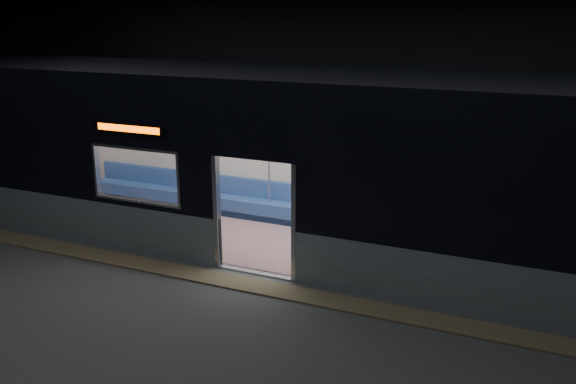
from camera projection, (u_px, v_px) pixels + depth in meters
The scene contains 7 objects.
station_floor at pixel (226, 298), 9.73m from camera, with size 24.00×14.00×0.01m, color #47494C.
station_envelope at pixel (219, 65), 8.68m from camera, with size 24.00×14.00×5.00m.
tactile_strip at pixel (242, 284), 10.21m from camera, with size 22.80×0.50×0.03m, color #8C7F59.
metro_car at pixel (290, 153), 11.43m from camera, with size 18.00×3.04×3.35m.
passenger at pixel (463, 212), 11.42m from camera, with size 0.41×0.67×1.32m.
handbag at pixel (463, 221), 11.26m from camera, with size 0.26×0.22×0.13m, color black.
transit_map at pixel (416, 167), 11.88m from camera, with size 1.00×0.03×0.65m, color white.
Camera 1 is at (4.45, -7.70, 4.42)m, focal length 38.00 mm.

